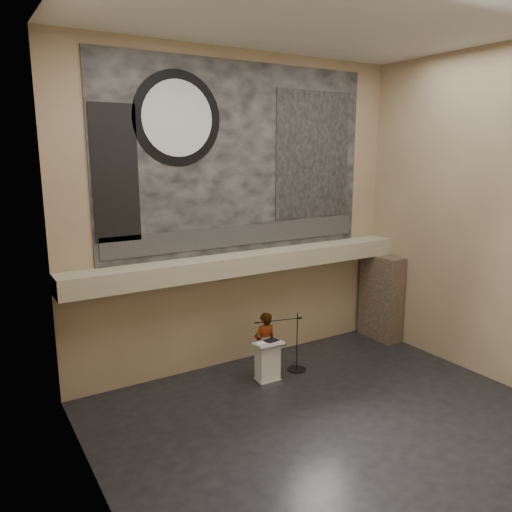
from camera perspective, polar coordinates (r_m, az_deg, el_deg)
floor at (r=11.90m, az=8.49°, el=-18.11°), size 10.00×10.00×0.00m
ceiling at (r=10.62m, az=10.05°, el=25.77°), size 10.00×10.00×0.00m
wall_back at (r=13.69m, az=-1.75°, el=4.90°), size 10.00×0.02×8.50m
wall_left at (r=8.17m, az=-18.53°, el=-0.59°), size 0.02×8.00×8.50m
wall_right at (r=14.19m, az=24.79°, el=4.05°), size 0.02×8.00×8.50m
soffit at (r=13.58m, az=-0.88°, el=-0.73°), size 10.00×0.80×0.50m
sprinkler_left at (r=12.88m, az=-6.91°, el=-2.80°), size 0.04×0.04×0.06m
sprinkler_right at (r=14.63m, az=5.64°, el=-0.98°), size 0.04×0.04×0.06m
banner at (r=13.57m, az=-1.73°, el=10.97°), size 8.00×0.05×5.00m
banner_text_strip at (r=13.72m, az=-1.59°, el=2.38°), size 7.76×0.02×0.55m
banner_clock_rim at (r=12.75m, az=-8.96°, el=15.27°), size 2.30×0.02×2.30m
banner_clock_face at (r=12.73m, az=-8.93°, el=15.27°), size 1.84×0.02×1.84m
banner_building_print at (r=14.87m, az=6.57°, el=11.38°), size 2.60×0.02×3.60m
banner_brick_print at (r=12.21m, az=-15.79°, el=9.01°), size 1.10×0.02×3.20m
stone_pier at (r=16.45m, az=14.10°, el=-4.58°), size 0.60×1.40×2.70m
lectern at (r=13.26m, az=1.34°, el=-11.99°), size 0.74×0.55×1.13m
binder at (r=13.09m, az=1.78°, el=-9.64°), size 0.38×0.33×0.04m
papers at (r=12.94m, az=0.86°, el=-9.97°), size 0.30×0.36×0.00m
speaker_person at (r=13.45m, az=1.01°, el=-10.07°), size 0.66×0.44×1.78m
mic_stand at (r=14.06m, az=4.51°, el=-11.95°), size 1.44×0.55×1.65m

